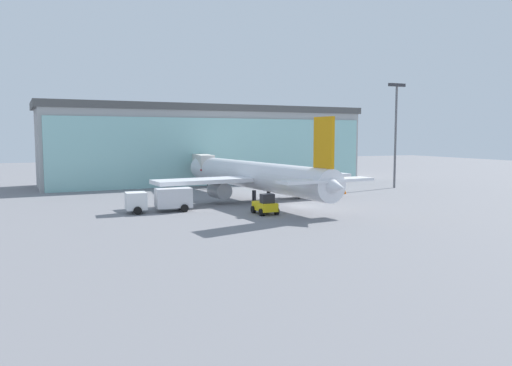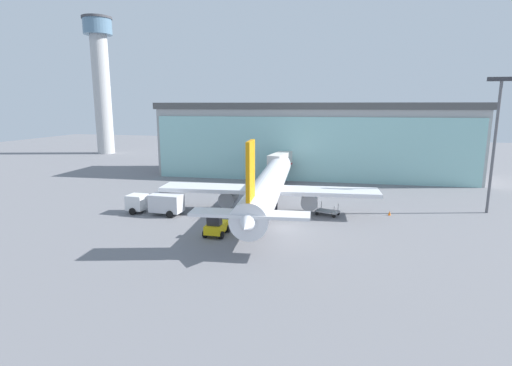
# 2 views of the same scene
# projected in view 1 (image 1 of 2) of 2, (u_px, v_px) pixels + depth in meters

# --- Properties ---
(ground) EXTENTS (240.00, 240.00, 0.00)m
(ground) POSITION_uv_depth(u_px,v_px,m) (295.00, 206.00, 61.17)
(ground) COLOR slate
(terminal_building) EXTENTS (60.26, 16.98, 14.06)m
(terminal_building) POSITION_uv_depth(u_px,v_px,m) (208.00, 144.00, 92.65)
(terminal_building) COLOR #9E9E9E
(terminal_building) RESTS_ON ground
(jet_bridge) EXTENTS (3.44, 11.91, 5.53)m
(jet_bridge) POSITION_uv_depth(u_px,v_px,m) (201.00, 162.00, 82.90)
(jet_bridge) COLOR silver
(jet_bridge) RESTS_ON ground
(apron_light_mast) EXTENTS (3.20, 0.40, 17.01)m
(apron_light_mast) POSITION_uv_depth(u_px,v_px,m) (396.00, 126.00, 81.30)
(apron_light_mast) COLOR #59595E
(apron_light_mast) RESTS_ON ground
(airplane) EXTENTS (28.00, 38.82, 10.57)m
(airplane) POSITION_uv_depth(u_px,v_px,m) (254.00, 175.00, 66.03)
(airplane) COLOR silver
(airplane) RESTS_ON ground
(catering_truck) EXTENTS (7.36, 2.68, 2.65)m
(catering_truck) POSITION_uv_depth(u_px,v_px,m) (162.00, 199.00, 56.25)
(catering_truck) COLOR silver
(catering_truck) RESTS_ON ground
(baggage_cart) EXTENTS (3.15, 2.36, 1.50)m
(baggage_cart) POSITION_uv_depth(u_px,v_px,m) (306.00, 194.00, 68.84)
(baggage_cart) COLOR gray
(baggage_cart) RESTS_ON ground
(pushback_tug) EXTENTS (2.16, 3.20, 2.30)m
(pushback_tug) POSITION_uv_depth(u_px,v_px,m) (265.00, 205.00, 54.66)
(pushback_tug) COLOR yellow
(pushback_tug) RESTS_ON ground
(safety_cone_nose) EXTENTS (0.36, 0.36, 0.55)m
(safety_cone_nose) POSITION_uv_depth(u_px,v_px,m) (265.00, 207.00, 57.94)
(safety_cone_nose) COLOR orange
(safety_cone_nose) RESTS_ON ground
(safety_cone_wingtip) EXTENTS (0.36, 0.36, 0.55)m
(safety_cone_wingtip) POSITION_uv_depth(u_px,v_px,m) (345.00, 192.00, 73.55)
(safety_cone_wingtip) COLOR orange
(safety_cone_wingtip) RESTS_ON ground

